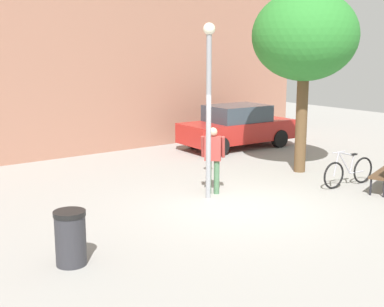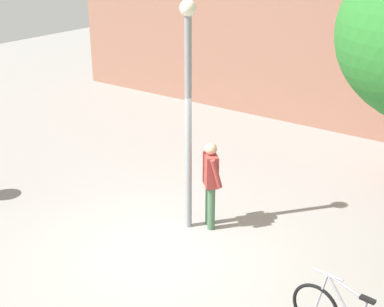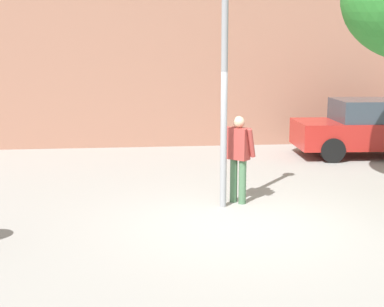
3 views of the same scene
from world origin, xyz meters
name	(u,v)px [view 3 (image 3 of 3)]	position (x,y,z in m)	size (l,w,h in m)	color
ground_plane	(245,223)	(0.00, 0.00, 0.00)	(36.00, 36.00, 0.00)	gray
building_facade	(192,4)	(0.00, 8.51, 4.22)	(18.70, 2.00, 8.44)	#9E6B56
lamppost	(224,71)	(-0.22, 1.00, 2.51)	(0.28, 0.28, 4.14)	gray
person_by_lamppost	(239,153)	(0.11, 1.24, 0.97)	(0.58, 0.57, 1.67)	#47704C
parked_car_red	(373,128)	(4.64, 5.45, 0.77)	(4.28, 1.98, 1.55)	#AD231E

